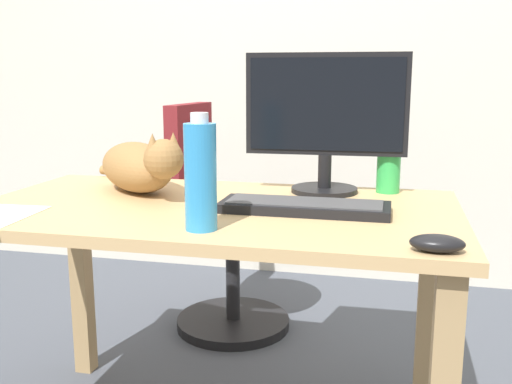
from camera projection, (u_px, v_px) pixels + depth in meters
back_wall at (304, 29)px, 2.97m from camera, size 6.00×0.04×2.60m
desk at (215, 243)px, 1.61m from camera, size 1.31×0.73×0.72m
office_chair at (221, 232)px, 2.46m from camera, size 0.48×0.48×0.95m
monitor at (326, 117)px, 1.73m from camera, size 0.48×0.20×0.42m
keyboard at (304, 207)px, 1.52m from camera, size 0.44×0.15×0.03m
cat at (139, 166)px, 1.76m from camera, size 0.45×0.46×0.20m
computer_mouse at (437, 243)px, 1.17m from camera, size 0.11×0.06×0.04m
water_bottle at (389, 155)px, 1.75m from camera, size 0.07×0.07×0.24m
spray_bottle at (201, 176)px, 1.32m from camera, size 0.07×0.07×0.27m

